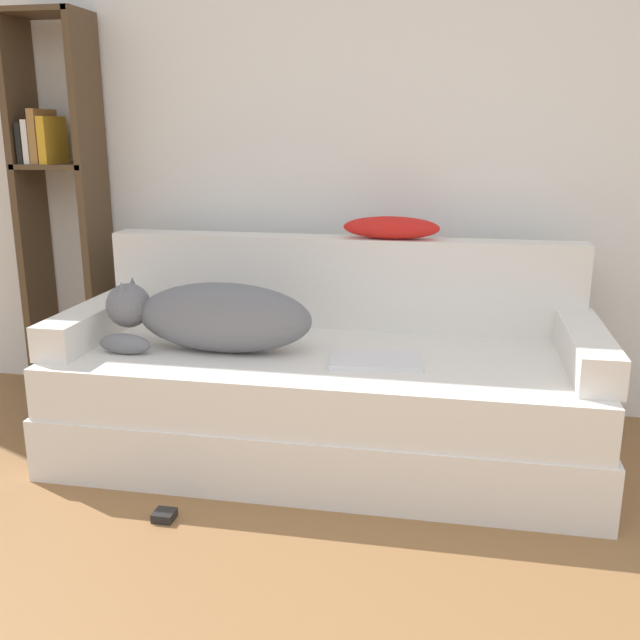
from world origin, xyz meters
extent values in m
cube|color=white|center=(0.00, 2.68, 1.35)|extent=(6.81, 0.06, 2.70)
cube|color=silver|center=(-0.21, 2.00, 0.12)|extent=(2.12, 0.92, 0.25)
cube|color=silver|center=(-0.21, 1.99, 0.35)|extent=(2.08, 0.88, 0.20)
cube|color=silver|center=(-0.21, 2.38, 0.65)|extent=(2.08, 0.15, 0.40)
cube|color=silver|center=(-1.20, 1.99, 0.52)|extent=(0.15, 0.73, 0.14)
cube|color=silver|center=(0.77, 1.99, 0.52)|extent=(0.15, 0.73, 0.14)
ellipsoid|color=slate|center=(-0.60, 1.90, 0.59)|extent=(0.70, 0.24, 0.28)
sphere|color=slate|center=(-1.00, 1.90, 0.62)|extent=(0.18, 0.18, 0.18)
cone|color=slate|center=(-1.00, 1.86, 0.69)|extent=(0.06, 0.06, 0.08)
cone|color=slate|center=(-1.00, 1.95, 0.69)|extent=(0.06, 0.06, 0.08)
ellipsoid|color=slate|center=(-0.97, 1.80, 0.49)|extent=(0.21, 0.06, 0.08)
cube|color=silver|center=(0.01, 1.88, 0.46)|extent=(0.37, 0.25, 0.02)
ellipsoid|color=red|center=(0.01, 2.37, 0.89)|extent=(0.41, 0.14, 0.10)
cube|color=#4C3823|center=(-1.77, 2.50, 0.91)|extent=(0.04, 0.26, 1.83)
cube|color=#4C3823|center=(-1.43, 2.50, 0.91)|extent=(0.04, 0.26, 1.83)
cube|color=#4C3823|center=(-1.60, 2.50, 1.81)|extent=(0.36, 0.26, 0.02)
cube|color=#4C3823|center=(-1.60, 2.50, 1.13)|extent=(0.36, 0.26, 0.02)
cube|color=black|center=(-1.73, 2.49, 1.24)|extent=(0.03, 0.20, 0.19)
cube|color=silver|center=(-1.69, 2.49, 1.24)|extent=(0.03, 0.20, 0.20)
cube|color=olive|center=(-1.65, 2.49, 1.27)|extent=(0.04, 0.20, 0.25)
cube|color=gold|center=(-1.61, 2.49, 1.25)|extent=(0.04, 0.20, 0.22)
cube|color=black|center=(-0.66, 1.38, 0.02)|extent=(0.07, 0.07, 0.03)
camera|label=1|loc=(0.28, -0.67, 1.30)|focal=40.00mm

